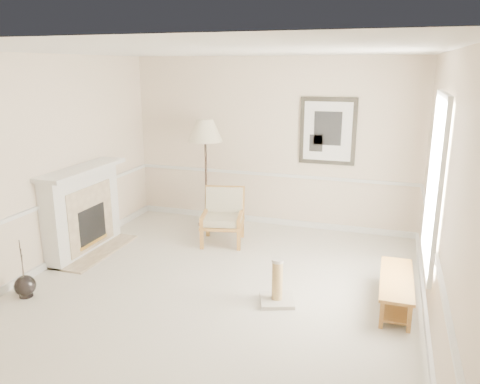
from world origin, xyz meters
name	(u,v)px	position (x,y,z in m)	size (l,w,h in m)	color
ground	(216,290)	(0.00, 0.00, 0.00)	(5.50, 5.50, 0.00)	silver
room	(227,143)	(0.14, 0.08, 1.87)	(5.04, 5.54, 2.92)	beige
fireplace	(83,211)	(-2.34, 0.60, 0.64)	(0.64, 1.64, 1.31)	white
floor_vase	(25,286)	(-2.15, -0.88, 0.14)	(0.26, 0.26, 0.75)	black
armchair	(223,213)	(-0.50, 1.66, 0.46)	(0.78, 0.82, 0.86)	olive
floor_lamp	(205,133)	(-1.04, 2.29, 1.63)	(0.61, 0.61, 1.87)	black
bench	(396,287)	(2.15, 0.30, 0.24)	(0.38, 1.24, 0.35)	olive
scratching_post	(277,289)	(0.81, -0.06, 0.18)	(0.50, 0.50, 0.56)	beige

